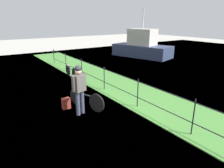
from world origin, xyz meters
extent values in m
plane|color=#B2ADA3|center=(0.00, 0.00, 0.00)|extent=(60.00, 60.00, 0.00)
cube|color=#478438|center=(0.00, 3.04, 0.01)|extent=(27.00, 2.40, 0.03)
cylinder|color=black|center=(-9.00, 2.22, 0.54)|extent=(0.04, 0.04, 1.08)
cylinder|color=black|center=(-6.75, 2.22, 0.54)|extent=(0.04, 0.04, 1.08)
cylinder|color=black|center=(-4.50, 2.22, 0.54)|extent=(0.04, 0.04, 1.08)
cylinder|color=black|center=(-2.25, 2.22, 0.54)|extent=(0.04, 0.04, 1.08)
cylinder|color=black|center=(0.00, 2.22, 0.54)|extent=(0.04, 0.04, 1.08)
cylinder|color=black|center=(2.25, 2.22, 0.54)|extent=(0.04, 0.04, 1.08)
cylinder|color=black|center=(0.00, 2.22, 0.38)|extent=(18.00, 0.03, 0.03)
cylinder|color=black|center=(0.00, 2.22, 0.97)|extent=(18.00, 0.03, 0.03)
cylinder|color=black|center=(-0.49, 0.80, 0.33)|extent=(0.63, 0.26, 0.65)
cylinder|color=black|center=(-1.41, 0.48, 0.33)|extent=(0.63, 0.26, 0.65)
cylinder|color=#2D2D33|center=(-0.95, 0.64, 0.51)|extent=(0.73, 0.29, 0.04)
cube|color=black|center=(-1.30, 0.52, 0.55)|extent=(0.22, 0.15, 0.06)
cube|color=slate|center=(-1.30, 0.52, 0.65)|extent=(0.39, 0.27, 0.02)
cube|color=#A87F51|center=(-1.30, 0.52, 0.78)|extent=(0.41, 0.35, 0.26)
ellipsoid|color=silver|center=(-1.30, 0.52, 0.98)|extent=(0.31, 0.22, 0.13)
sphere|color=silver|center=(-1.19, 0.56, 1.03)|extent=(0.11, 0.11, 0.11)
cylinder|color=#383D51|center=(-0.70, 0.35, 0.41)|extent=(0.14, 0.14, 0.82)
cylinder|color=#383D51|center=(-0.63, 0.17, 0.41)|extent=(0.14, 0.14, 0.82)
cube|color=#4C4742|center=(-0.67, 0.26, 1.10)|extent=(0.38, 0.46, 0.56)
cylinder|color=#4C4742|center=(-0.74, 0.47, 1.13)|extent=(0.10, 0.10, 0.50)
cylinder|color=#4C4742|center=(-0.59, 0.05, 1.13)|extent=(0.10, 0.10, 0.50)
sphere|color=tan|center=(-0.67, 0.26, 1.49)|extent=(0.22, 0.22, 0.22)
sphere|color=black|center=(-0.67, 0.26, 1.57)|extent=(0.23, 0.23, 0.23)
cube|color=maroon|center=(-1.33, 0.02, 0.20)|extent=(0.19, 0.29, 0.40)
cylinder|color=black|center=(-4.56, 1.80, 0.31)|extent=(0.61, 0.06, 0.61)
cylinder|color=black|center=(-5.52, 1.83, 0.31)|extent=(0.61, 0.06, 0.61)
cylinder|color=#3D569E|center=(-5.04, 1.82, 0.47)|extent=(0.75, 0.07, 0.04)
cube|color=black|center=(-5.40, 1.83, 0.51)|extent=(0.20, 0.10, 0.06)
cube|color=slate|center=(-5.40, 1.83, 0.60)|extent=(0.36, 0.17, 0.02)
cube|color=#2D3856|center=(-7.62, 9.38, 0.49)|extent=(5.28, 3.31, 0.98)
cube|color=#B7B2A8|center=(-7.62, 9.38, 1.64)|extent=(2.47, 1.97, 1.32)
cylinder|color=#B2B2B2|center=(-7.62, 9.38, 3.10)|extent=(0.10, 0.10, 1.60)
camera|label=1|loc=(4.98, -2.31, 3.06)|focal=31.90mm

